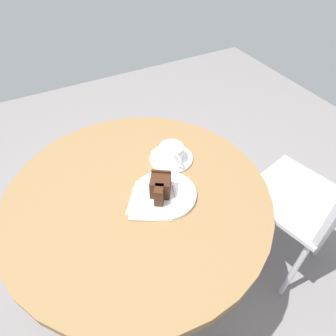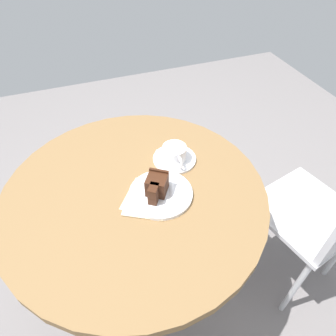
% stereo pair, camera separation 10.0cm
% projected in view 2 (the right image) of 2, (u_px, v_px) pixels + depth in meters
% --- Properties ---
extents(ground_plane, '(4.40, 4.40, 0.01)m').
position_uv_depth(ground_plane, '(146.00, 288.00, 1.51)').
color(ground_plane, slate).
rests_on(ground_plane, ground).
extents(cafe_table, '(0.88, 0.88, 0.74)m').
position_uv_depth(cafe_table, '(136.00, 212.00, 1.07)').
color(cafe_table, brown).
rests_on(cafe_table, ground).
extents(saucer, '(0.16, 0.16, 0.01)m').
position_uv_depth(saucer, '(174.00, 159.00, 1.09)').
color(saucer, white).
rests_on(saucer, cafe_table).
extents(coffee_cup, '(0.12, 0.09, 0.06)m').
position_uv_depth(coffee_cup, '(175.00, 153.00, 1.06)').
color(coffee_cup, white).
rests_on(coffee_cup, saucer).
extents(teaspoon, '(0.09, 0.03, 0.00)m').
position_uv_depth(teaspoon, '(159.00, 155.00, 1.09)').
color(teaspoon, silver).
rests_on(teaspoon, saucer).
extents(cake_plate, '(0.21, 0.21, 0.01)m').
position_uv_depth(cake_plate, '(161.00, 194.00, 0.97)').
color(cake_plate, white).
rests_on(cake_plate, cafe_table).
extents(cake_slice, '(0.10, 0.09, 0.07)m').
position_uv_depth(cake_slice, '(157.00, 186.00, 0.94)').
color(cake_slice, '#422619').
rests_on(cake_slice, cake_plate).
extents(fork, '(0.13, 0.05, 0.00)m').
position_uv_depth(fork, '(172.00, 199.00, 0.94)').
color(fork, silver).
rests_on(fork, cake_plate).
extents(napkin, '(0.20, 0.20, 0.00)m').
position_uv_depth(napkin, '(147.00, 199.00, 0.96)').
color(napkin, beige).
rests_on(napkin, cafe_table).
extents(cafe_chair, '(0.46, 0.46, 0.90)m').
position_uv_depth(cafe_chair, '(331.00, 215.00, 1.17)').
color(cafe_chair, '#BCBCC1').
rests_on(cafe_chair, ground).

